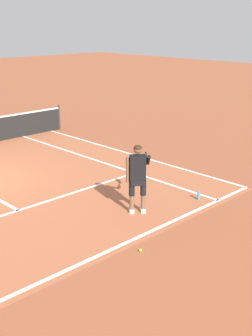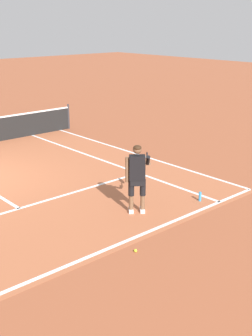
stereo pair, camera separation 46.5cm
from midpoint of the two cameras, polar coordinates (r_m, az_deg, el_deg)
The scene contains 7 objects.
line_baseline at distance 9.16m, azimuth -2.59°, elevation -10.98°, with size 10.98×0.10×0.01m, color white.
line_service at distance 11.48m, azimuth -12.39°, elevation -5.09°, with size 8.23×0.10×0.01m, color white.
line_singles_right at distance 14.95m, azimuth -1.83°, elevation 0.89°, with size 0.10×9.48×0.01m, color white.
line_doubles_right at distance 15.82m, azimuth 1.99°, elevation 1.88°, with size 0.10×9.48×0.01m, color white.
tennis_player at distance 10.69m, azimuth 2.70°, elevation -0.77°, with size 1.12×0.82×1.71m.
tennis_ball_near_feet at distance 9.23m, azimuth 2.70°, elevation -10.53°, with size 0.07×0.07×0.07m, color #CCE02D.
water_bottle at distance 11.83m, azimuth 10.57°, elevation -3.62°, with size 0.07×0.07×0.25m, color #3393D6.
Camera 2 is at (-4.82, -12.33, 4.49)m, focal length 47.63 mm.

